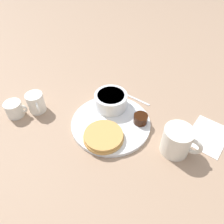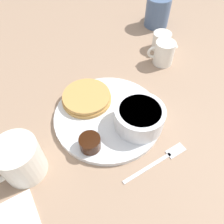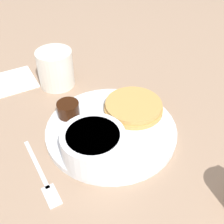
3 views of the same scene
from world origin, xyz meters
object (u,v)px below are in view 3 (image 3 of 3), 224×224
object	(u,v)px
coffee_mug	(55,68)
fork	(43,179)
plate	(111,130)
bowl	(93,144)

from	to	relation	value
coffee_mug	fork	distance (m)	0.27
plate	bowl	world-z (taller)	bowl
bowl	coffee_mug	size ratio (longest dim) A/B	0.97
coffee_mug	bowl	bearing A→B (deg)	75.23
bowl	fork	size ratio (longest dim) A/B	0.71
coffee_mug	fork	world-z (taller)	coffee_mug
bowl	coffee_mug	world-z (taller)	coffee_mug
plate	fork	bearing A→B (deg)	6.69
plate	bowl	bearing A→B (deg)	28.27
coffee_mug	fork	size ratio (longest dim) A/B	0.73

